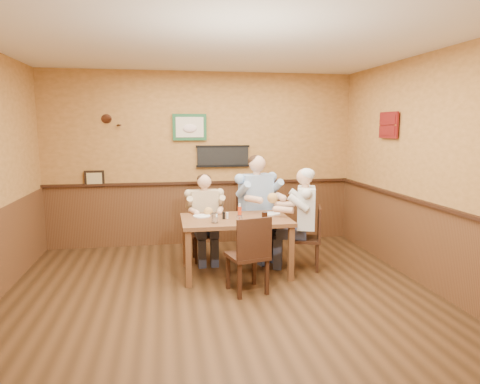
# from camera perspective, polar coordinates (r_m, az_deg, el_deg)

# --- Properties ---
(room) EXTENTS (5.02, 5.03, 2.81)m
(room) POSITION_cam_1_polar(r_m,az_deg,el_deg) (4.72, -1.00, 5.77)
(room) COLOR #311E0E
(room) RESTS_ON ground
(dining_table) EXTENTS (1.40, 0.90, 0.75)m
(dining_table) POSITION_cam_1_polar(r_m,az_deg,el_deg) (5.60, -0.59, -4.42)
(dining_table) COLOR brown
(dining_table) RESTS_ON ground
(chair_back_left) EXTENTS (0.38, 0.38, 0.79)m
(chair_back_left) POSITION_cam_1_polar(r_m,az_deg,el_deg) (6.25, -4.73, -5.51)
(chair_back_left) COLOR #331C10
(chair_back_left) RESTS_ON ground
(chair_back_right) EXTENTS (0.55, 0.55, 0.96)m
(chair_back_right) POSITION_cam_1_polar(r_m,az_deg,el_deg) (6.38, 2.13, -4.44)
(chair_back_right) COLOR #331C10
(chair_back_right) RESTS_ON ground
(chair_right_end) EXTENTS (0.51, 0.51, 0.87)m
(chair_right_end) POSITION_cam_1_polar(r_m,az_deg,el_deg) (5.93, 8.71, -6.01)
(chair_right_end) COLOR #331C10
(chair_right_end) RESTS_ON ground
(chair_near_side) EXTENTS (0.51, 0.51, 0.92)m
(chair_near_side) POSITION_cam_1_polar(r_m,az_deg,el_deg) (5.03, 0.96, -8.25)
(chair_near_side) COLOR #331C10
(chair_near_side) RESTS_ON ground
(diner_tan_shirt) EXTENTS (0.55, 0.55, 1.13)m
(diner_tan_shirt) POSITION_cam_1_polar(r_m,az_deg,el_deg) (6.21, -4.75, -3.99)
(diner_tan_shirt) COLOR beige
(diner_tan_shirt) RESTS_ON ground
(diner_blue_polo) EXTENTS (0.79, 0.79, 1.37)m
(diner_blue_polo) POSITION_cam_1_polar(r_m,az_deg,el_deg) (6.34, 2.14, -2.63)
(diner_blue_polo) COLOR #8BA8D0
(diner_blue_polo) RESTS_ON ground
(diner_white_elder) EXTENTS (0.72, 0.72, 1.24)m
(diner_white_elder) POSITION_cam_1_polar(r_m,az_deg,el_deg) (5.88, 8.75, -4.26)
(diner_white_elder) COLOR silver
(diner_white_elder) RESTS_ON ground
(water_glass_left) EXTENTS (0.08, 0.08, 0.12)m
(water_glass_left) POSITION_cam_1_polar(r_m,az_deg,el_deg) (5.30, -3.39, -3.48)
(water_glass_left) COLOR silver
(water_glass_left) RESTS_ON dining_table
(water_glass_mid) EXTENTS (0.08, 0.08, 0.11)m
(water_glass_mid) POSITION_cam_1_polar(r_m,az_deg,el_deg) (5.22, -0.06, -3.74)
(water_glass_mid) COLOR white
(water_glass_mid) RESTS_ON dining_table
(cola_tumbler) EXTENTS (0.08, 0.08, 0.10)m
(cola_tumbler) POSITION_cam_1_polar(r_m,az_deg,el_deg) (5.48, 3.30, -3.20)
(cola_tumbler) COLOR black
(cola_tumbler) RESTS_ON dining_table
(hot_sauce_bottle) EXTENTS (0.05, 0.05, 0.20)m
(hot_sauce_bottle) POSITION_cam_1_polar(r_m,az_deg,el_deg) (5.43, -0.05, -2.77)
(hot_sauce_bottle) COLOR red
(hot_sauce_bottle) RESTS_ON dining_table
(salt_shaker) EXTENTS (0.04, 0.04, 0.08)m
(salt_shaker) POSITION_cam_1_polar(r_m,az_deg,el_deg) (5.55, -1.72, -3.14)
(salt_shaker) COLOR silver
(salt_shaker) RESTS_ON dining_table
(pepper_shaker) EXTENTS (0.04, 0.04, 0.09)m
(pepper_shaker) POSITION_cam_1_polar(r_m,az_deg,el_deg) (5.51, -2.18, -3.16)
(pepper_shaker) COLOR black
(pepper_shaker) RESTS_ON dining_table
(plate_far_left) EXTENTS (0.27, 0.27, 0.02)m
(plate_far_left) POSITION_cam_1_polar(r_m,az_deg,el_deg) (5.69, -5.12, -3.20)
(plate_far_left) COLOR white
(plate_far_left) RESTS_ON dining_table
(plate_far_right) EXTENTS (0.30, 0.30, 0.02)m
(plate_far_right) POSITION_cam_1_polar(r_m,az_deg,el_deg) (5.84, 4.22, -2.89)
(plate_far_right) COLOR silver
(plate_far_right) RESTS_ON dining_table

